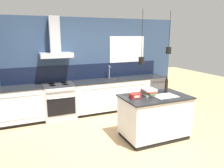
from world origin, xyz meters
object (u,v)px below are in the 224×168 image
Objects in this scene: oven_range at (59,101)px; red_supply_box at (135,96)px; bottle_on_island at (166,86)px; dishwasher at (152,90)px; book_stack at (149,92)px.

red_supply_box is at bearing -57.88° from oven_range.
red_supply_box is (-0.82, -0.09, -0.11)m from bottle_on_island.
dishwasher is at bearing 0.08° from oven_range.
bottle_on_island is 1.79× the size of red_supply_box.
bottle_on_island reaches higher than dishwasher.
oven_range is at bearing -179.92° from dishwasher.
oven_range is 2.88m from dishwasher.
dishwasher is at bearing 48.15° from red_supply_box.
red_supply_box reaches higher than dishwasher.
oven_range is 4.47× the size of red_supply_box.
bottle_on_island is at bearing 6.45° from red_supply_box.
book_stack reaches higher than red_supply_box.
dishwasher is (2.88, 0.00, 0.00)m from oven_range.
dishwasher is at bearing 53.95° from book_stack.
book_stack is (1.54, -1.84, 0.53)m from oven_range.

